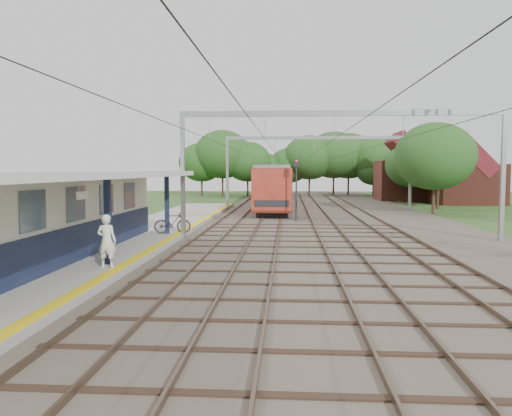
{
  "coord_description": "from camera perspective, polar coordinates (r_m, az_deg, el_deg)",
  "views": [
    {
      "loc": [
        0.77,
        -11.97,
        3.82
      ],
      "look_at": [
        -1.14,
        17.34,
        1.6
      ],
      "focal_mm": 35.0,
      "sensor_mm": 36.0,
      "label": 1
    }
  ],
  "objects": [
    {
      "name": "yellow_stripe",
      "position": [
        26.88,
        -9.26,
        -3.14
      ],
      "size": [
        0.45,
        52.0,
        0.01
      ],
      "primitive_type": "cube",
      "color": "yellow",
      "rests_on": "platform"
    },
    {
      "name": "tree_band",
      "position": [
        69.17,
        6.29,
        5.21
      ],
      "size": [
        31.72,
        30.88,
        8.82
      ],
      "color": "#382619",
      "rests_on": "ground"
    },
    {
      "name": "catenary_system",
      "position": [
        37.38,
        7.79,
        6.88
      ],
      "size": [
        17.22,
        88.0,
        7.0
      ],
      "color": "gray",
      "rests_on": "ground"
    },
    {
      "name": "house_near",
      "position": [
        61.4,
        22.99,
        3.2
      ],
      "size": [
        7.0,
        6.12,
        7.89
      ],
      "color": "brown",
      "rests_on": "ground"
    },
    {
      "name": "ballast_bed",
      "position": [
        42.26,
        8.09,
        -0.84
      ],
      "size": [
        18.0,
        90.0,
        0.1
      ],
      "primitive_type": "cube",
      "color": "#473D33",
      "rests_on": "ground"
    },
    {
      "name": "bicycle",
      "position": [
        27.86,
        -9.52,
        -1.65
      ],
      "size": [
        2.07,
        0.99,
        1.2
      ],
      "primitive_type": "imported",
      "rotation": [
        0.0,
        0.0,
        1.79
      ],
      "color": "black",
      "rests_on": "platform"
    },
    {
      "name": "house_far",
      "position": [
        65.76,
        17.14,
        3.62
      ],
      "size": [
        8.0,
        6.12,
        8.66
      ],
      "color": "brown",
      "rests_on": "ground"
    },
    {
      "name": "train",
      "position": [
        57.75,
        2.46,
        2.82
      ],
      "size": [
        3.17,
        39.48,
        4.15
      ],
      "color": "black",
      "rests_on": "ballast_bed"
    },
    {
      "name": "ground",
      "position": [
        12.59,
        0.05,
        -13.35
      ],
      "size": [
        160.0,
        160.0,
        0.0
      ],
      "primitive_type": "plane",
      "color": "#2D4C1E",
      "rests_on": "ground"
    },
    {
      "name": "signal_post",
      "position": [
        36.65,
        4.63,
        3.04
      ],
      "size": [
        0.34,
        0.28,
        4.66
      ],
      "rotation": [
        0.0,
        0.0,
        -0.09
      ],
      "color": "black",
      "rests_on": "ground"
    },
    {
      "name": "rail_tracks",
      "position": [
        42.13,
        4.7,
        -0.65
      ],
      "size": [
        11.8,
        88.0,
        0.15
      ],
      "color": "brown",
      "rests_on": "ballast_bed"
    },
    {
      "name": "canopy",
      "position": [
        19.89,
        -21.74,
        3.51
      ],
      "size": [
        6.4,
        20.0,
        3.44
      ],
      "color": "#101935",
      "rests_on": "platform"
    },
    {
      "name": "platform",
      "position": [
        27.49,
        -13.84,
        -3.42
      ],
      "size": [
        5.0,
        52.0,
        0.35
      ],
      "primitive_type": "cube",
      "color": "gray",
      "rests_on": "ground"
    },
    {
      "name": "person",
      "position": [
        18.59,
        -16.7,
        -3.62
      ],
      "size": [
        0.73,
        0.51,
        1.92
      ],
      "primitive_type": "imported",
      "rotation": [
        0.0,
        0.0,
        3.07
      ],
      "color": "white",
      "rests_on": "platform"
    },
    {
      "name": "station_building",
      "position": [
        21.35,
        -23.16,
        -0.8
      ],
      "size": [
        3.41,
        18.0,
        3.4
      ],
      "color": "beige",
      "rests_on": "platform"
    }
  ]
}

